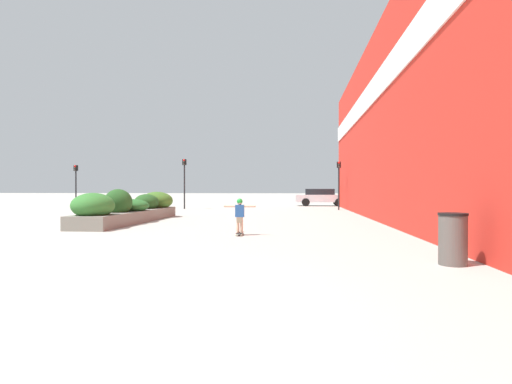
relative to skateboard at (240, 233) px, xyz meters
The scene contains 11 objects.
ground_plane 8.05m from the skateboard, 94.18° to the right, with size 300.00×300.00×0.00m, color #ADA89E.
building_wall_right 8.94m from the skateboard, 40.05° to the left, with size 0.67×35.97×9.19m.
planter_box 7.59m from the skateboard, 139.46° to the left, with size 1.80×8.54×1.52m.
skateboard is the anchor object (origin of this frame).
skateboarder 0.70m from the skateboard, 90.00° to the right, with size 1.04×0.19×1.12m.
trash_bin 6.79m from the skateboard, 43.25° to the right, with size 0.56×0.56×1.04m.
car_leftmost 24.31m from the skateboard, 80.22° to the left, with size 4.72×1.91×1.56m.
car_center_left 29.05m from the skateboard, 59.63° to the left, with size 4.59×1.99×1.47m.
traffic_light_left 18.53m from the skateboard, 111.48° to the left, with size 0.28×0.30×3.84m.
traffic_light_right 17.59m from the skateboard, 73.47° to the left, with size 0.28×0.30×3.54m.
traffic_light_far_left 23.28m from the skateboard, 132.23° to the left, with size 0.28×0.30×3.43m.
Camera 1 is at (2.41, -4.88, 1.51)m, focal length 28.00 mm.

